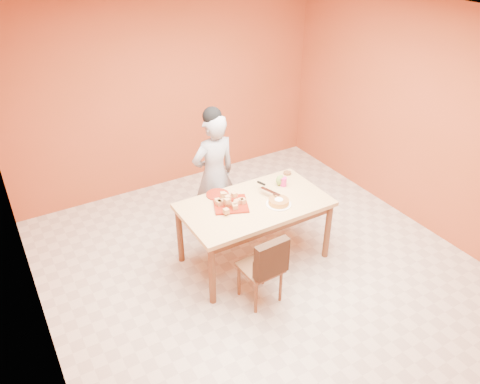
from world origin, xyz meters
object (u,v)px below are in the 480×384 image
egg_ornament (280,180)px  magenta_glass (283,182)px  checker_tin (287,173)px  dining_chair (261,266)px  person (214,175)px  red_dinner_plate (218,194)px  pastry_platter (231,204)px  sponge_cake (279,202)px  dining_table (255,210)px

egg_ornament → magenta_glass: size_ratio=1.25×
checker_tin → egg_ornament: bearing=-143.0°
dining_chair → person: size_ratio=0.54×
red_dinner_plate → checker_tin: size_ratio=2.80×
pastry_platter → sponge_cake: sponge_cake is taller
egg_ornament → dining_chair: bearing=-146.8°
sponge_cake → magenta_glass: magenta_glass is taller
dining_table → magenta_glass: magenta_glass is taller
dining_table → checker_tin: bearing=27.2°
person → egg_ornament: person is taller
pastry_platter → checker_tin: bearing=15.3°
person → sponge_cake: 0.96m
egg_ornament → magenta_glass: egg_ornament is taller
dining_table → red_dinner_plate: 0.45m
dining_table → egg_ornament: (0.45, 0.18, 0.16)m
person → sponge_cake: bearing=105.0°
pastry_platter → egg_ornament: size_ratio=2.76×
dining_table → checker_tin: (0.68, 0.35, 0.11)m
pastry_platter → egg_ornament: bearing=6.8°
dining_chair → egg_ornament: 1.15m
sponge_cake → checker_tin: 0.70m
pastry_platter → sponge_cake: 0.52m
person → egg_ornament: 0.80m
red_dinner_plate → magenta_glass: size_ratio=2.46×
dining_table → checker_tin: size_ratio=17.54×
person → sponge_cake: size_ratio=6.95×
dining_table → red_dinner_plate: red_dinner_plate is taller
dining_chair → egg_ornament: size_ratio=6.38×
sponge_cake → egg_ornament: bearing=53.5°
magenta_glass → checker_tin: (0.20, 0.20, -0.04)m
dining_chair → magenta_glass: (0.77, 0.75, 0.38)m
pastry_platter → egg_ornament: 0.71m
person → egg_ornament: size_ratio=11.89×
red_dinner_plate → checker_tin: 0.95m
dining_table → magenta_glass: (0.48, 0.15, 0.15)m
pastry_platter → red_dinner_plate: (-0.02, 0.25, -0.00)m
dining_chair → person: (0.19, 1.36, 0.34)m
sponge_cake → egg_ornament: 0.42m
dining_table → sponge_cake: size_ratio=7.18×
red_dinner_plate → sponge_cake: sponge_cake is taller
dining_table → egg_ornament: size_ratio=12.28×
pastry_platter → magenta_glass: 0.73m
person → checker_tin: (0.78, -0.41, -0.00)m
checker_tin → magenta_glass: bearing=-134.6°
egg_ornament → checker_tin: size_ratio=1.43×
egg_ornament → magenta_glass: 0.04m
egg_ornament → checker_tin: bearing=24.1°
dining_chair → person: bearing=79.4°
magenta_glass → checker_tin: bearing=45.4°
egg_ornament → checker_tin: (0.23, 0.17, -0.05)m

